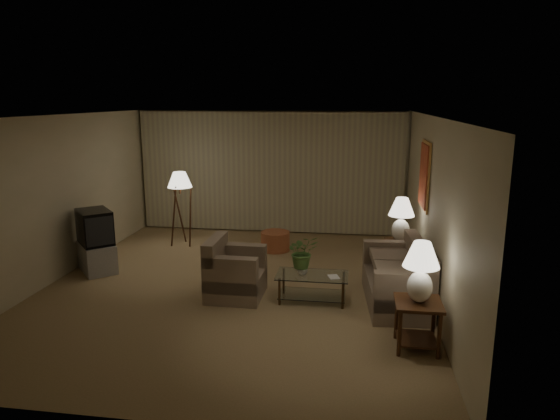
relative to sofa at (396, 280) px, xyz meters
The scene contains 16 objects.
ground 2.55m from the sofa, behind, with size 7.00×7.00×0.00m, color #A3825A.
room_shell 3.38m from the sofa, 143.42° to the left, with size 6.04×7.02×2.72m.
sofa is the anchor object (origin of this frame).
armchair 2.38m from the sofa, behind, with size 0.87×0.83×0.72m.
side_table_near 1.36m from the sofa, 83.66° to the right, with size 0.55×0.55×0.60m.
side_table_far 1.26m from the sofa, 83.16° to the left, with size 0.51×0.43×0.60m.
table_lamp_near 1.52m from the sofa, 83.66° to the right, with size 0.43×0.43×0.74m.
table_lamp_far 1.43m from the sofa, 83.16° to the left, with size 0.43×0.43×0.75m.
coffee_table 1.23m from the sofa, behind, with size 1.06×0.58×0.41m.
tv_cabinet 5.10m from the sofa, behind, with size 0.90×0.92×0.50m, color #B2B2B4.
crt_tv 5.11m from the sofa, behind, with size 0.82×0.84×0.59m, color black.
floor_lamp 4.79m from the sofa, 149.52° to the left, with size 0.49×0.49×1.52m.
ottoman 3.18m from the sofa, 132.75° to the left, with size 0.57×0.57×0.38m, color #B56A3D.
vase 1.38m from the sofa, behind, with size 0.16×0.16×0.16m, color white.
flowers 1.45m from the sofa, behind, with size 0.45×0.39×0.50m, color #4F7C37.
book 0.99m from the sofa, 168.34° to the right, with size 0.15×0.20×0.02m, color olive.
Camera 1 is at (1.83, -7.40, 2.96)m, focal length 32.00 mm.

